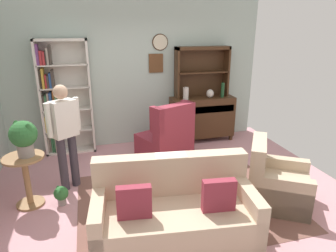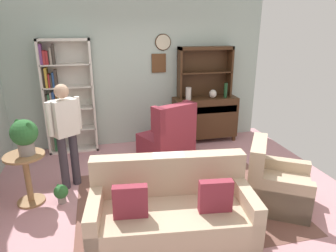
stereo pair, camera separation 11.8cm
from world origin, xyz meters
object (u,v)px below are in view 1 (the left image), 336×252
wingback_chair (167,138)px  bookshelf (61,99)px  person_reading (65,130)px  bottle_wine (223,90)px  couch_floral (174,212)px  potted_plant_large (24,136)px  potted_plant_small (61,194)px  vase_round (210,94)px  sideboard (202,117)px  sideboard_hutch (202,65)px  plant_stand (26,175)px  armchair_floral (275,184)px  vase_tall (186,93)px

wingback_chair → bookshelf: bearing=155.7°
person_reading → bottle_wine: bearing=22.6°
couch_floral → potted_plant_large: potted_plant_large is taller
potted_plant_small → vase_round: bearing=31.2°
bookshelf → sideboard: 2.78m
sideboard → potted_plant_large: 3.54m
bottle_wine → person_reading: person_reading is taller
sideboard_hutch → person_reading: bearing=-151.0°
plant_stand → wingback_chair: bearing=23.8°
wingback_chair → plant_stand: (-2.18, -0.96, 0.06)m
potted_plant_small → person_reading: person_reading is taller
armchair_floral → potted_plant_small: armchair_floral is taller
sideboard → potted_plant_large: potted_plant_large is taller
vase_tall → vase_round: bearing=1.5°
person_reading → bookshelf: bearing=94.7°
bottle_wine → potted_plant_small: bottle_wine is taller
wingback_chair → vase_tall: bearing=48.9°
bottle_wine → wingback_chair: size_ratio=0.28×
sideboard_hutch → potted_plant_large: bearing=-150.0°
vase_tall → potted_plant_large: 3.13m
bottle_wine → plant_stand: bottle_wine is taller
sideboard → sideboard_hutch: 1.06m
vase_round → potted_plant_small: size_ratio=0.64×
bookshelf → wingback_chair: 2.05m
sideboard → armchair_floral: bearing=-88.0°
plant_stand → potted_plant_large: 0.55m
sideboard_hutch → vase_tall: sideboard_hutch is taller
sideboard_hutch → bottle_wine: 0.66m
vase_round → wingback_chair: vase_round is taller
bookshelf → vase_tall: bookshelf is taller
armchair_floral → potted_plant_large: size_ratio=2.24×
sideboard_hutch → potted_plant_small: size_ratio=4.14×
vase_tall → person_reading: person_reading is taller
sideboard_hutch → plant_stand: 3.77m
armchair_floral → plant_stand: bearing=165.6°
potted_plant_large → potted_plant_small: size_ratio=1.78×
armchair_floral → plant_stand: armchair_floral is taller
armchair_floral → potted_plant_small: size_ratio=4.00×
armchair_floral → potted_plant_small: 2.89m
sideboard_hutch → potted_plant_large: sideboard_hutch is taller
armchair_floral → wingback_chair: 2.07m
potted_plant_large → wingback_chair: bearing=24.1°
sideboard_hutch → vase_tall: bearing=-154.1°
vase_round → plant_stand: bearing=-153.7°
sideboard_hutch → person_reading: 3.05m
sideboard_hutch → vase_tall: size_ratio=4.54×
wingback_chair → person_reading: person_reading is taller
vase_tall → couch_floral: 3.00m
couch_floral → person_reading: person_reading is taller
bookshelf → plant_stand: (-0.40, -1.76, -0.59)m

